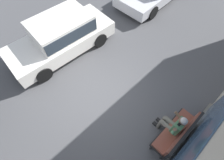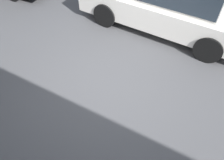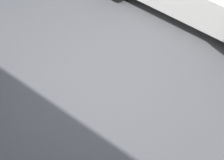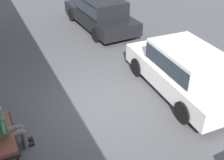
% 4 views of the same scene
% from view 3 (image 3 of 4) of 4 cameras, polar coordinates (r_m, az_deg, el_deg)
% --- Properties ---
extents(ground_plane, '(60.00, 60.00, 0.00)m').
position_cam_3_polar(ground_plane, '(5.17, -1.96, 0.14)').
color(ground_plane, '#4C4C4F').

